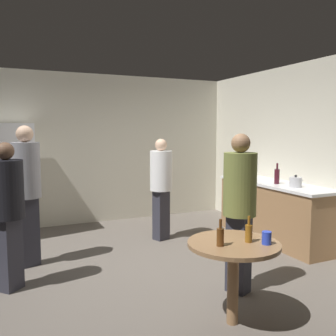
# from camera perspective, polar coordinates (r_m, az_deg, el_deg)

# --- Properties ---
(ground_plane) EXTENTS (5.20, 5.20, 0.10)m
(ground_plane) POSITION_cam_1_polar(r_m,az_deg,el_deg) (4.60, -3.70, -16.38)
(ground_plane) COLOR #5B544C
(wall_back) EXTENTS (5.32, 0.06, 2.70)m
(wall_back) POSITION_cam_1_polar(r_m,az_deg,el_deg) (6.79, -11.60, 2.89)
(wall_back) COLOR beige
(wall_back) RESTS_ON ground_plane
(wall_side_right) EXTENTS (0.06, 5.20, 2.70)m
(wall_side_right) POSITION_cam_1_polar(r_m,az_deg,el_deg) (5.74, 21.60, 2.06)
(wall_side_right) COLOR beige
(wall_side_right) RESTS_ON ground_plane
(refrigerator) EXTENTS (0.70, 0.68, 1.80)m
(refrigerator) POSITION_cam_1_polar(r_m,az_deg,el_deg) (6.24, -23.28, -1.88)
(refrigerator) COLOR white
(refrigerator) RESTS_ON ground_plane
(kitchen_counter) EXTENTS (0.64, 2.09, 0.90)m
(kitchen_counter) POSITION_cam_1_polar(r_m,az_deg,el_deg) (5.90, 16.27, -6.49)
(kitchen_counter) COLOR olive
(kitchen_counter) RESTS_ON ground_plane
(kettle) EXTENTS (0.24, 0.17, 0.18)m
(kettle) POSITION_cam_1_polar(r_m,az_deg,el_deg) (5.43, 19.32, -2.08)
(kettle) COLOR #B2B2B7
(kettle) RESTS_ON kitchen_counter
(wine_bottle_on_counter) EXTENTS (0.08, 0.08, 0.31)m
(wine_bottle_on_counter) POSITION_cam_1_polar(r_m,az_deg,el_deg) (5.66, 16.64, -1.20)
(wine_bottle_on_counter) COLOR #3F141E
(wine_bottle_on_counter) RESTS_ON kitchen_counter
(foreground_table) EXTENTS (0.80, 0.80, 0.73)m
(foreground_table) POSITION_cam_1_polar(r_m,az_deg,el_deg) (3.30, 10.18, -13.06)
(foreground_table) COLOR olive
(foreground_table) RESTS_ON ground_plane
(beer_bottle_amber) EXTENTS (0.06, 0.06, 0.23)m
(beer_bottle_amber) POSITION_cam_1_polar(r_m,az_deg,el_deg) (3.27, 12.49, -9.83)
(beer_bottle_amber) COLOR #8C5919
(beer_bottle_amber) RESTS_ON foreground_table
(beer_bottle_brown) EXTENTS (0.06, 0.06, 0.23)m
(beer_bottle_brown) POSITION_cam_1_polar(r_m,az_deg,el_deg) (3.12, 8.17, -10.49)
(beer_bottle_brown) COLOR #593314
(beer_bottle_brown) RESTS_ON foreground_table
(plastic_cup_blue) EXTENTS (0.08, 0.08, 0.11)m
(plastic_cup_blue) POSITION_cam_1_polar(r_m,az_deg,el_deg) (3.25, 15.14, -10.49)
(plastic_cup_blue) COLOR blue
(plastic_cup_blue) RESTS_ON foreground_table
(person_in_gray_shirt) EXTENTS (0.44, 0.44, 1.75)m
(person_in_gray_shirt) POSITION_cam_1_polar(r_m,az_deg,el_deg) (4.83, -21.19, -2.40)
(person_in_gray_shirt) COLOR #2D2D38
(person_in_gray_shirt) RESTS_ON ground_plane
(person_in_black_shirt) EXTENTS (0.48, 0.48, 1.57)m
(person_in_black_shirt) POSITION_cam_1_polar(r_m,az_deg,el_deg) (4.19, -23.78, -5.32)
(person_in_black_shirt) COLOR #2D2D38
(person_in_black_shirt) RESTS_ON ground_plane
(person_in_olive_shirt) EXTENTS (0.45, 0.45, 1.66)m
(person_in_olive_shirt) POSITION_cam_1_polar(r_m,az_deg,el_deg) (3.85, 11.12, -5.04)
(person_in_olive_shirt) COLOR #2D2D38
(person_in_olive_shirt) RESTS_ON ground_plane
(person_in_white_shirt) EXTENTS (0.44, 0.44, 1.57)m
(person_in_white_shirt) POSITION_cam_1_polar(r_m,az_deg,el_deg) (5.62, -1.09, -2.10)
(person_in_white_shirt) COLOR #2D2D38
(person_in_white_shirt) RESTS_ON ground_plane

